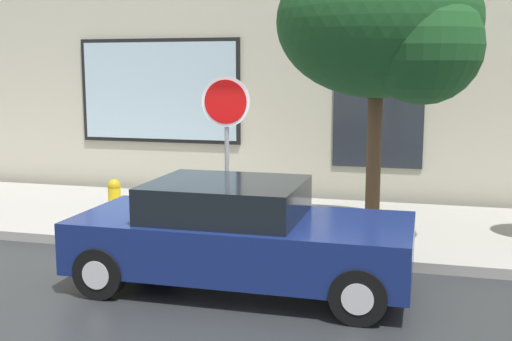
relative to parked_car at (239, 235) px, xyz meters
name	(u,v)px	position (x,y,z in m)	size (l,w,h in m)	color
ground_plane	(221,280)	(-0.30, 0.14, -0.68)	(60.00, 60.00, 0.00)	#282B2D
sidewalk	(274,223)	(-0.30, 3.14, -0.60)	(20.00, 4.00, 0.15)	#A3A099
building_facade	(301,34)	(-0.34, 5.64, 2.80)	(20.00, 0.67, 7.00)	beige
parked_car	(239,235)	(0.00, 0.00, 0.00)	(4.22, 1.93, 1.36)	navy
fire_hydrant	(115,201)	(-2.94, 2.27, -0.17)	(0.30, 0.44, 0.74)	yellow
street_tree	(387,27)	(1.62, 2.17, 2.70)	(3.03, 2.58, 4.46)	#4C3823
stop_sign	(226,126)	(-0.68, 1.60, 1.25)	(0.76, 0.10, 2.51)	gray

